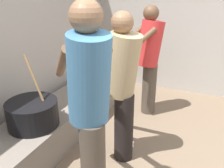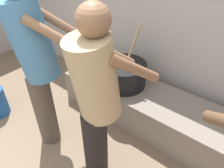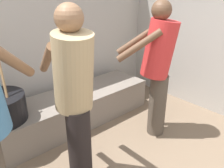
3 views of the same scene
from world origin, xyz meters
name	(u,v)px [view 2 (image 2 of 3)]	position (x,y,z in m)	size (l,w,h in m)	color
block_enclosure_rear	(143,18)	(0.00, 2.36, 1.02)	(5.57, 0.20, 2.03)	#ADA8A0
hearth_ledge	(166,117)	(0.70, 1.84, 0.20)	(2.61, 0.60, 0.39)	slate
cooking_pot_main	(123,74)	(0.12, 1.83, 0.53)	(0.52, 0.52, 0.72)	black
cook_in_blue_shirt	(36,60)	(-0.18, 0.98, 0.96)	(0.71, 0.71, 1.67)	#4C4238
cook_in_tan_shirt	(96,99)	(0.48, 0.99, 0.88)	(0.47, 0.71, 1.54)	black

